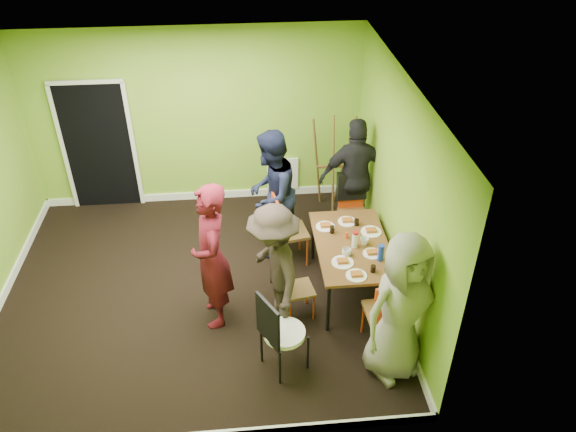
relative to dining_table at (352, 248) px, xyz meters
name	(u,v)px	position (x,y,z in m)	size (l,w,h in m)	color
ground	(199,289)	(-1.97, 0.18, -0.70)	(5.00, 5.00, 0.00)	black
room_walls	(190,227)	(-1.99, 0.22, 0.29)	(5.04, 4.54, 2.82)	#7DAD2C
dining_table	(352,248)	(0.00, 0.00, 0.00)	(0.90, 1.50, 0.75)	black
chair_left_far	(285,227)	(-0.78, 0.68, -0.11)	(0.50, 0.50, 1.04)	#E34615
chair_left_near	(293,285)	(-0.78, -0.38, -0.22)	(0.41, 0.40, 0.84)	#E34615
chair_back_end	(352,193)	(0.23, 1.22, 0.02)	(0.42, 0.50, 1.01)	#E34615
chair_front_end	(387,311)	(0.21, -1.02, -0.12)	(0.45, 0.45, 1.03)	#E34615
chair_bentwood	(279,330)	(-1.02, -1.21, -0.11)	(0.56, 0.56, 1.06)	black
easel	(331,165)	(0.03, 1.90, 0.12)	(0.66, 0.62, 1.64)	brown
plate_near_left	(325,227)	(-0.28, 0.39, 0.06)	(0.25, 0.25, 0.01)	white
plate_near_right	(343,262)	(-0.18, -0.35, 0.06)	(0.26, 0.26, 0.01)	white
plate_far_back	(347,222)	(0.02, 0.48, 0.06)	(0.24, 0.24, 0.01)	white
plate_far_front	(356,276)	(-0.07, -0.60, 0.06)	(0.25, 0.25, 0.01)	white
plate_wall_back	(371,232)	(0.29, 0.23, 0.06)	(0.26, 0.26, 0.01)	white
plate_wall_front	(372,254)	(0.20, -0.22, 0.06)	(0.23, 0.23, 0.01)	white
thermos	(355,240)	(0.02, -0.05, 0.15)	(0.07, 0.07, 0.19)	white
blue_bottle	(381,253)	(0.27, -0.34, 0.16)	(0.07, 0.07, 0.22)	#1734AD
orange_bottle	(347,235)	(-0.05, 0.13, 0.10)	(0.04, 0.04, 0.09)	#E34615
glass_mid	(332,230)	(-0.22, 0.26, 0.11)	(0.06, 0.06, 0.10)	black
glass_back	(356,222)	(0.13, 0.40, 0.10)	(0.06, 0.06, 0.09)	black
glass_front	(373,269)	(0.14, -0.54, 0.10)	(0.06, 0.06, 0.09)	black
cup_a	(347,252)	(-0.11, -0.21, 0.10)	(0.12, 0.12, 0.09)	white
cup_b	(364,241)	(0.14, -0.02, 0.10)	(0.11, 0.11, 0.10)	white
person_standing	(212,257)	(-1.72, -0.34, 0.24)	(0.69, 0.45, 1.88)	#520E18
person_left_far	(271,195)	(-0.95, 0.97, 0.22)	(0.89, 0.70, 1.84)	black
person_left_near	(274,268)	(-1.01, -0.46, 0.13)	(1.07, 0.61, 1.65)	#2E241E
person_back_end	(356,177)	(0.30, 1.35, 0.20)	(1.05, 0.44, 1.80)	black
person_front_end	(401,308)	(0.25, -1.32, 0.21)	(0.88, 0.57, 1.80)	gray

